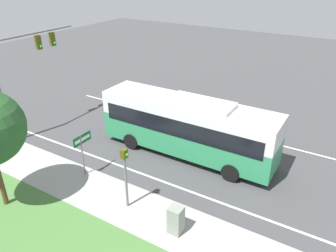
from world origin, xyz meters
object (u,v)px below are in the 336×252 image
bus (187,125)px  pedestrian_signal (125,170)px  signal_gantry (22,63)px  street_sign (82,147)px  utility_cabinet (176,220)px

bus → pedestrian_signal: bearing=179.2°
pedestrian_signal → signal_gantry: bearing=73.5°
street_sign → utility_cabinet: size_ratio=1.98×
bus → utility_cabinet: bearing=-155.8°
bus → pedestrian_signal: (-5.79, 0.08, 0.18)m
utility_cabinet → pedestrian_signal: bearing=84.7°
bus → street_sign: bearing=142.6°
pedestrian_signal → utility_cabinet: size_ratio=2.51×
pedestrian_signal → street_sign: (0.94, 3.61, -0.37)m
utility_cabinet → signal_gantry: bearing=75.8°
pedestrian_signal → street_sign: bearing=75.4°
bus → signal_gantry: bearing=104.3°
utility_cabinet → street_sign: bearing=79.4°
bus → pedestrian_signal: size_ratio=3.27×
signal_gantry → pedestrian_signal: bearing=-106.5°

